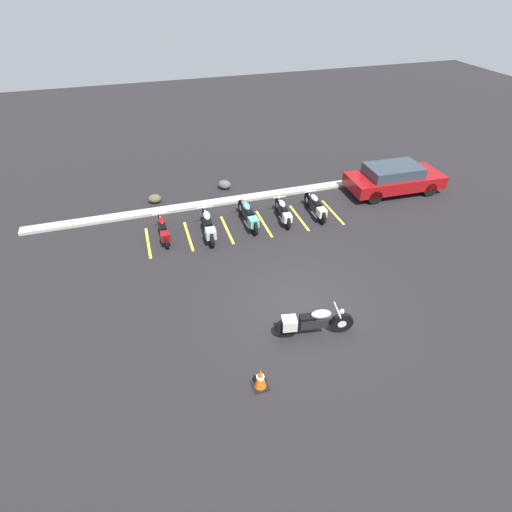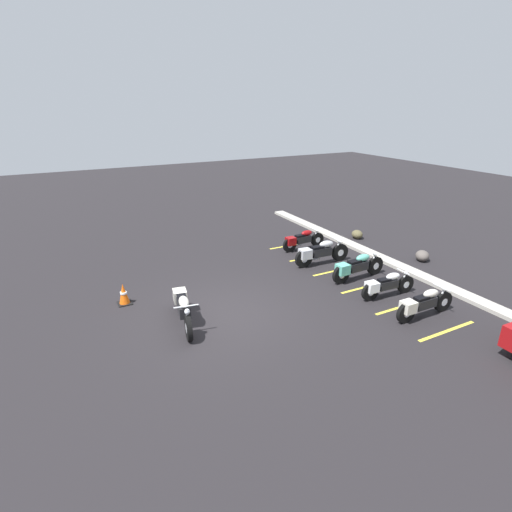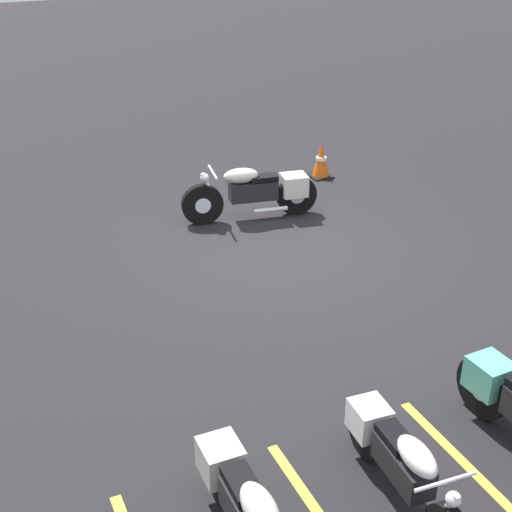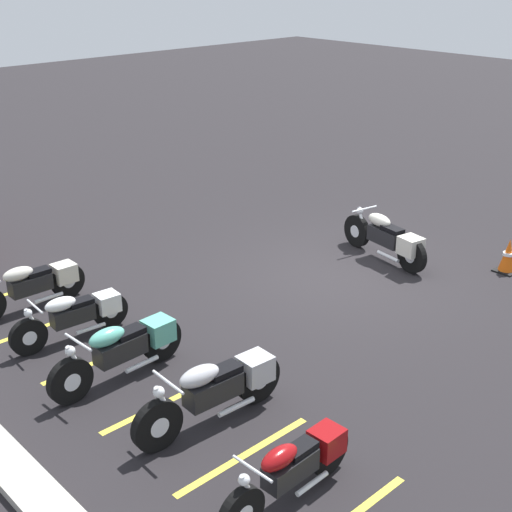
# 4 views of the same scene
# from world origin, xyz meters

# --- Properties ---
(ground) EXTENTS (60.00, 60.00, 0.00)m
(ground) POSITION_xyz_m (0.00, 0.00, 0.00)
(ground) COLOR black
(motorcycle_cream_featured) EXTENTS (2.24, 0.76, 0.89)m
(motorcycle_cream_featured) POSITION_xyz_m (-0.19, -1.16, 0.47)
(motorcycle_cream_featured) COLOR black
(motorcycle_cream_featured) RESTS_ON ground
(parked_bike_0) EXTENTS (0.56, 2.00, 0.79)m
(parked_bike_0) POSITION_xyz_m (-3.59, 4.98, 0.42)
(parked_bike_0) COLOR black
(parked_bike_0) RESTS_ON ground
(parked_bike_1) EXTENTS (0.64, 2.28, 0.90)m
(parked_bike_1) POSITION_xyz_m (-1.91, 4.66, 0.48)
(parked_bike_1) COLOR black
(parked_bike_1) RESTS_ON ground
(parked_bike_2) EXTENTS (0.62, 2.21, 0.87)m
(parked_bike_2) POSITION_xyz_m (-0.23, 4.96, 0.46)
(parked_bike_2) COLOR black
(parked_bike_2) RESTS_ON ground
(parked_bike_3) EXTENTS (0.55, 1.96, 0.77)m
(parked_bike_3) POSITION_xyz_m (1.23, 4.88, 0.41)
(parked_bike_3) COLOR black
(parked_bike_3) RESTS_ON ground
(parked_bike_4) EXTENTS (0.58, 2.07, 0.82)m
(parked_bike_4) POSITION_xyz_m (2.66, 4.86, 0.43)
(parked_bike_4) COLOR black
(parked_bike_4) RESTS_ON ground
(traffic_cone) EXTENTS (0.40, 0.40, 0.66)m
(traffic_cone) POSITION_xyz_m (-2.08, -2.40, 0.31)
(traffic_cone) COLOR black
(traffic_cone) RESTS_ON ground
(stall_line_1) EXTENTS (0.10, 2.10, 0.00)m
(stall_line_1) POSITION_xyz_m (-2.68, 4.90, 0.00)
(stall_line_1) COLOR gold
(stall_line_1) RESTS_ON ground
(stall_line_2) EXTENTS (0.10, 2.10, 0.00)m
(stall_line_2) POSITION_xyz_m (-1.14, 4.90, 0.00)
(stall_line_2) COLOR gold
(stall_line_2) RESTS_ON ground
(stall_line_3) EXTENTS (0.10, 2.10, 0.00)m
(stall_line_3) POSITION_xyz_m (0.41, 4.90, 0.00)
(stall_line_3) COLOR gold
(stall_line_3) RESTS_ON ground
(stall_line_4) EXTENTS (0.10, 2.10, 0.00)m
(stall_line_4) POSITION_xyz_m (1.95, 4.90, 0.00)
(stall_line_4) COLOR gold
(stall_line_4) RESTS_ON ground
(stall_line_5) EXTENTS (0.10, 2.10, 0.00)m
(stall_line_5) POSITION_xyz_m (3.50, 4.90, 0.00)
(stall_line_5) COLOR gold
(stall_line_5) RESTS_ON ground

